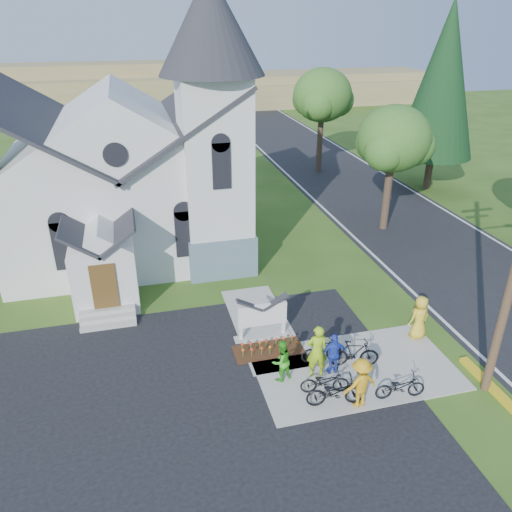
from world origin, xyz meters
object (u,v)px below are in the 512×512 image
object	(u,v)px
cyclist_0	(317,351)
bike_4	(400,387)
cyclist_1	(281,361)
bike_0	(325,381)
cyclist_4	(420,317)
cyclist_2	(334,354)
bike_2	(335,392)
church_sign	(262,315)
bike_3	(354,353)
bike_1	(322,350)
cyclist_3	(361,383)

from	to	relation	value
cyclist_0	bike_4	xyz separation A→B (m)	(2.23, -1.77, -0.55)
cyclist_1	bike_0	bearing A→B (deg)	119.76
cyclist_1	cyclist_4	bearing A→B (deg)	169.12
cyclist_1	bike_4	distance (m)	3.95
cyclist_2	bike_2	bearing A→B (deg)	73.62
cyclist_0	bike_2	distance (m)	1.62
church_sign	bike_4	distance (m)	5.62
cyclist_0	bike_3	bearing A→B (deg)	-168.89
bike_1	church_sign	bearing A→B (deg)	42.68
church_sign	cyclist_4	bearing A→B (deg)	-14.70
church_sign	cyclist_3	xyz separation A→B (m)	(2.01, -4.40, -0.09)
cyclist_0	bike_3	size ratio (longest dim) A/B	1.12
bike_3	cyclist_4	bearing A→B (deg)	-57.83
cyclist_0	bike_0	distance (m)	1.08
cyclist_1	bike_4	size ratio (longest dim) A/B	0.92
cyclist_0	bike_2	size ratio (longest dim) A/B	1.04
cyclist_2	bike_4	bearing A→B (deg)	136.96
cyclist_1	bike_3	xyz separation A→B (m)	(2.71, 0.04, -0.24)
bike_1	cyclist_4	distance (m)	4.18
cyclist_2	bike_3	xyz separation A→B (m)	(0.85, 0.16, -0.26)
bike_3	bike_4	xyz separation A→B (m)	(0.77, -1.88, -0.09)
church_sign	bike_3	distance (m)	3.71
cyclist_0	cyclist_4	size ratio (longest dim) A/B	1.11
bike_2	cyclist_4	size ratio (longest dim) A/B	1.07
cyclist_3	cyclist_4	world-z (taller)	cyclist_4
cyclist_2	bike_3	bearing A→B (deg)	-165.49
bike_0	bike_1	bearing A→B (deg)	-6.73
cyclist_2	bike_3	distance (m)	0.90
bike_1	cyclist_2	size ratio (longest dim) A/B	0.97
bike_0	bike_3	distance (m)	1.82
church_sign	cyclist_1	size ratio (longest dim) A/B	1.43
church_sign	bike_1	world-z (taller)	church_sign
cyclist_4	cyclist_1	bearing A→B (deg)	-0.22
bike_2	cyclist_3	xyz separation A→B (m)	(0.72, -0.22, 0.38)
cyclist_3	bike_3	world-z (taller)	cyclist_3
cyclist_1	church_sign	bearing A→B (deg)	-111.68
cyclist_2	cyclist_1	bearing A→B (deg)	-0.08
bike_1	cyclist_1	bearing A→B (deg)	111.52
cyclist_2	cyclist_3	size ratio (longest dim) A/B	0.89
bike_3	bike_2	bearing A→B (deg)	154.30
cyclist_1	cyclist_4	world-z (taller)	cyclist_4
bike_0	cyclist_0	bearing A→B (deg)	8.04
cyclist_0	bike_1	distance (m)	0.95
cyclist_3	cyclist_0	bearing A→B (deg)	-74.95
cyclist_0	cyclist_1	bearing A→B (deg)	3.79
cyclist_3	cyclist_4	size ratio (longest dim) A/B	0.99
cyclist_0	cyclist_4	bearing A→B (deg)	-159.54
church_sign	cyclist_1	bearing A→B (deg)	-90.63
church_sign	bike_3	xyz separation A→B (m)	(2.68, -2.52, -0.45)
cyclist_0	bike_0	size ratio (longest dim) A/B	1.22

